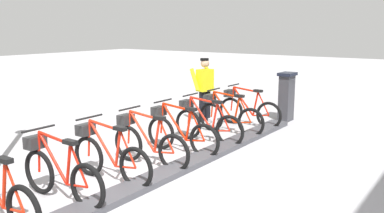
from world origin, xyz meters
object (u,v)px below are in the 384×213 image
(bike_docked_5, at_px, (108,155))
(worker_near_rack, at_px, (205,88))
(bike_docked_0, at_px, (247,109))
(bike_docked_2, at_px, (205,123))
(bike_docked_4, at_px, (147,142))
(bike_docked_3, at_px, (179,132))
(payment_kiosk, at_px, (286,96))
(bike_docked_1, at_px, (228,115))
(bike_docked_6, at_px, (58,172))

(bike_docked_5, distance_m, worker_near_rack, 4.58)
(bike_docked_0, height_order, bike_docked_5, same)
(bike_docked_2, relative_size, bike_docked_4, 1.00)
(bike_docked_3, bearing_deg, bike_docked_4, 90.00)
(payment_kiosk, relative_size, bike_docked_1, 0.74)
(bike_docked_1, xyz_separation_m, bike_docked_2, (0.00, 0.94, 0.00))
(bike_docked_3, height_order, bike_docked_5, same)
(bike_docked_4, bearing_deg, bike_docked_3, -90.00)
(payment_kiosk, bearing_deg, bike_docked_6, 85.15)
(bike_docked_0, relative_size, bike_docked_1, 1.00)
(bike_docked_5, bearing_deg, bike_docked_6, 90.00)
(bike_docked_2, height_order, bike_docked_5, same)
(bike_docked_4, height_order, worker_near_rack, worker_near_rack)
(bike_docked_0, xyz_separation_m, bike_docked_3, (0.00, 2.81, 0.00))
(bike_docked_2, bearing_deg, bike_docked_3, 90.00)
(bike_docked_0, distance_m, bike_docked_2, 1.88)
(worker_near_rack, bearing_deg, bike_docked_3, 113.26)
(bike_docked_2, relative_size, bike_docked_6, 1.00)
(bike_docked_0, bearing_deg, bike_docked_4, 90.00)
(bike_docked_2, relative_size, bike_docked_3, 1.00)
(payment_kiosk, bearing_deg, bike_docked_5, 84.36)
(bike_docked_1, xyz_separation_m, bike_docked_4, (0.00, 2.81, 0.00))
(bike_docked_2, xyz_separation_m, worker_near_rack, (1.09, -1.61, 0.48))
(bike_docked_0, bearing_deg, bike_docked_3, 90.00)
(bike_docked_0, height_order, bike_docked_1, same)
(bike_docked_1, distance_m, bike_docked_2, 0.94)
(bike_docked_1, relative_size, bike_docked_5, 1.00)
(bike_docked_2, height_order, worker_near_rack, worker_near_rack)
(bike_docked_5, bearing_deg, bike_docked_0, -90.00)
(payment_kiosk, xyz_separation_m, bike_docked_4, (0.57, 4.86, -0.24))
(bike_docked_6, bearing_deg, bike_docked_2, -90.00)
(worker_near_rack, bearing_deg, bike_docked_4, 107.44)
(payment_kiosk, xyz_separation_m, worker_near_rack, (1.67, 1.37, 0.24))
(bike_docked_2, bearing_deg, payment_kiosk, -100.86)
(bike_docked_0, height_order, worker_near_rack, worker_near_rack)
(worker_near_rack, bearing_deg, bike_docked_0, -166.15)
(bike_docked_3, xyz_separation_m, bike_docked_4, (0.00, 0.94, 0.00))
(worker_near_rack, bearing_deg, bike_docked_5, 103.90)
(bike_docked_4, distance_m, bike_docked_6, 1.88)
(payment_kiosk, distance_m, worker_near_rack, 2.17)
(bike_docked_2, bearing_deg, bike_docked_4, 90.00)
(bike_docked_1, relative_size, bike_docked_3, 1.00)
(payment_kiosk, height_order, bike_docked_6, payment_kiosk)
(payment_kiosk, bearing_deg, worker_near_rack, 39.50)
(worker_near_rack, bearing_deg, payment_kiosk, -140.50)
(bike_docked_6, bearing_deg, bike_docked_3, -90.00)
(bike_docked_1, height_order, bike_docked_6, same)
(bike_docked_1, bearing_deg, bike_docked_3, 90.00)
(payment_kiosk, xyz_separation_m, bike_docked_3, (0.57, 3.92, -0.24))
(bike_docked_6, xyz_separation_m, worker_near_rack, (1.09, -5.36, 0.48))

